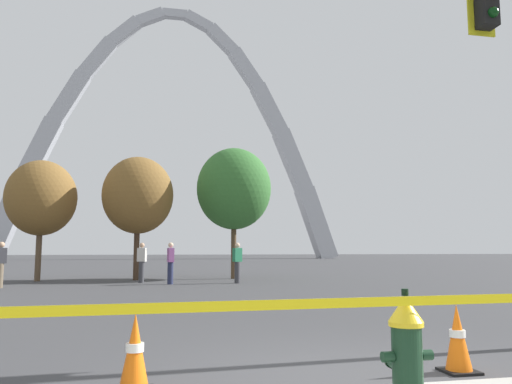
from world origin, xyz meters
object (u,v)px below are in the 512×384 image
pedestrian_walking_right (142,262)px  traffic_cone_mid_sidewalk (135,354)px  traffic_cone_by_hydrant (458,339)px  pedestrian_near_trees (1,264)px  pedestrian_walking_left (237,262)px  pedestrian_standing_center (171,263)px  fire_hydrant (406,350)px  monument_arch (172,144)px

pedestrian_walking_right → traffic_cone_mid_sidewalk: bearing=-88.6°
traffic_cone_by_hydrant → pedestrian_near_trees: 16.18m
pedestrian_walking_left → pedestrian_standing_center: (-2.60, -0.04, 0.00)m
traffic_cone_by_hydrant → traffic_cone_mid_sidewalk: size_ratio=1.00×
traffic_cone_by_hydrant → pedestrian_walking_left: pedestrian_walking_left is taller
pedestrian_walking_left → pedestrian_walking_right: same height
pedestrian_standing_center → pedestrian_walking_right: size_ratio=1.00×
fire_hydrant → pedestrian_standing_center: size_ratio=0.62×
pedestrian_standing_center → pedestrian_near_trees: bearing=-173.2°
traffic_cone_by_hydrant → monument_arch: bearing=91.2°
monument_arch → pedestrian_walking_left: size_ratio=30.28×
pedestrian_walking_right → pedestrian_near_trees: same height
pedestrian_standing_center → pedestrian_near_trees: 5.88m
pedestrian_walking_left → pedestrian_walking_right: bearing=164.5°
traffic_cone_mid_sidewalk → pedestrian_walking_right: 15.61m
pedestrian_standing_center → pedestrian_walking_right: 1.54m
fire_hydrant → pedestrian_walking_right: 16.70m
traffic_cone_mid_sidewalk → pedestrian_standing_center: 14.56m
pedestrian_standing_center → pedestrian_near_trees: size_ratio=1.00×
traffic_cone_by_hydrant → pedestrian_standing_center: pedestrian_standing_center is taller
monument_arch → pedestrian_walking_right: size_ratio=30.28×
pedestrian_walking_right → pedestrian_near_trees: (-4.73, -1.77, 0.00)m
pedestrian_walking_right → pedestrian_standing_center: bearing=-43.9°
fire_hydrant → pedestrian_walking_left: pedestrian_walking_left is taller
pedestrian_walking_left → traffic_cone_mid_sidewalk: bearing=-102.9°
traffic_cone_by_hydrant → pedestrian_walking_left: (-0.09, 14.48, 0.46)m
fire_hydrant → traffic_cone_mid_sidewalk: (-2.31, 0.88, -0.11)m
traffic_cone_mid_sidewalk → pedestrian_walking_right: bearing=91.4°
monument_arch → traffic_cone_by_hydrant: bearing=-88.8°
traffic_cone_mid_sidewalk → pedestrian_near_trees: (-5.10, 13.84, 0.46)m
monument_arch → pedestrian_near_trees: bearing=-98.0°
pedestrian_walking_left → pedestrian_near_trees: size_ratio=1.00×
monument_arch → pedestrian_walking_right: monument_arch is taller
traffic_cone_by_hydrant → traffic_cone_mid_sidewalk: same height
traffic_cone_mid_sidewalk → monument_arch: monument_arch is taller
pedestrian_near_trees → pedestrian_standing_center: bearing=6.8°
pedestrian_walking_right → pedestrian_near_trees: 5.05m
traffic_cone_mid_sidewalk → pedestrian_walking_right: (-0.37, 15.60, 0.46)m
pedestrian_standing_center → traffic_cone_by_hydrant: bearing=-79.4°
pedestrian_standing_center → pedestrian_walking_right: bearing=136.1°
monument_arch → pedestrian_near_trees: monument_arch is taller
fire_hydrant → monument_arch: monument_arch is taller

